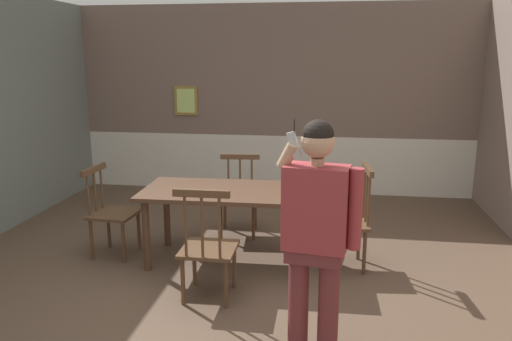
# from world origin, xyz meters

# --- Properties ---
(ground_plane) EXTENTS (7.87, 7.87, 0.00)m
(ground_plane) POSITION_xyz_m (0.00, 0.00, 0.00)
(ground_plane) COLOR brown
(room_back_partition) EXTENTS (5.95, 0.17, 2.76)m
(room_back_partition) POSITION_xyz_m (-0.00, 3.58, 1.33)
(room_back_partition) COLOR #756056
(room_back_partition) RESTS_ON ground_plane
(dining_table) EXTENTS (1.64, 0.89, 0.74)m
(dining_table) POSITION_xyz_m (-0.16, 0.82, 0.65)
(dining_table) COLOR #4C3323
(dining_table) RESTS_ON ground_plane
(chair_near_window) EXTENTS (0.50, 0.50, 0.90)m
(chair_near_window) POSITION_xyz_m (-0.18, 1.64, 0.45)
(chair_near_window) COLOR #513823
(chair_near_window) RESTS_ON ground_plane
(chair_by_doorway) EXTENTS (0.46, 0.46, 1.01)m
(chair_by_doorway) POSITION_xyz_m (-0.14, 0.00, 0.47)
(chair_by_doorway) COLOR #513823
(chair_by_doorway) RESTS_ON ground_plane
(chair_at_table_head) EXTENTS (0.48, 0.48, 1.01)m
(chair_at_table_head) POSITION_xyz_m (1.04, 0.85, 0.48)
(chair_at_table_head) COLOR #513823
(chair_at_table_head) RESTS_ON ground_plane
(chair_opposite_corner) EXTENTS (0.47, 0.47, 0.93)m
(chair_opposite_corner) POSITION_xyz_m (-1.36, 0.80, 0.46)
(chair_opposite_corner) COLOR #513823
(chair_opposite_corner) RESTS_ON ground_plane
(person_figure) EXTENTS (0.57, 0.29, 1.64)m
(person_figure) POSITION_xyz_m (0.77, -0.69, 0.94)
(person_figure) COLOR brown
(person_figure) RESTS_ON ground_plane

